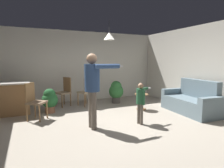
% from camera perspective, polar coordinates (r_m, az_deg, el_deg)
% --- Properties ---
extents(ground, '(7.68, 7.68, 0.00)m').
position_cam_1_polar(ground, '(4.77, 0.43, -12.35)').
color(ground, '#9E9384').
extents(wall_back, '(6.40, 0.10, 2.70)m').
position_cam_1_polar(wall_back, '(7.53, -9.84, 5.23)').
color(wall_back, silver).
rests_on(wall_back, ground).
extents(wall_right, '(0.10, 6.40, 2.70)m').
position_cam_1_polar(wall_right, '(6.52, 26.99, 4.26)').
color(wall_right, silver).
rests_on(wall_right, ground).
extents(couch_floral, '(0.99, 1.86, 1.00)m').
position_cam_1_polar(couch_floral, '(6.29, 22.87, -4.97)').
color(couch_floral, slate).
rests_on(couch_floral, ground).
extents(kitchen_counter, '(1.26, 0.66, 0.95)m').
position_cam_1_polar(kitchen_counter, '(6.32, -29.10, -3.91)').
color(kitchen_counter, olive).
rests_on(kitchen_counter, ground).
extents(side_table_by_couch, '(0.44, 0.44, 0.52)m').
position_cam_1_polar(side_table_by_couch, '(6.20, 8.87, -4.69)').
color(side_table_by_couch, olive).
rests_on(side_table_by_couch, ground).
extents(person_adult, '(0.86, 0.51, 1.75)m').
position_cam_1_polar(person_adult, '(4.36, -5.85, 0.43)').
color(person_adult, '#60564C').
rests_on(person_adult, ground).
extents(person_child, '(0.53, 0.35, 1.04)m').
position_cam_1_polar(person_child, '(4.75, 8.66, -4.43)').
color(person_child, '#60564C').
rests_on(person_child, ground).
extents(dining_chair_by_counter, '(0.57, 0.57, 1.00)m').
position_cam_1_polar(dining_chair_by_counter, '(6.79, -14.11, -1.91)').
color(dining_chair_by_counter, olive).
rests_on(dining_chair_by_counter, ground).
extents(dining_chair_near_wall, '(0.56, 0.56, 1.00)m').
position_cam_1_polar(dining_chair_near_wall, '(6.64, -7.69, -1.96)').
color(dining_chair_near_wall, olive).
rests_on(dining_chair_near_wall, ground).
extents(dining_chair_centre_back, '(0.59, 0.59, 1.00)m').
position_cam_1_polar(dining_chair_centre_back, '(5.46, -22.44, -4.45)').
color(dining_chair_centre_back, olive).
rests_on(dining_chair_centre_back, ground).
extents(potted_plant_corner, '(0.54, 0.54, 0.83)m').
position_cam_1_polar(potted_plant_corner, '(7.05, 1.26, -2.09)').
color(potted_plant_corner, '#4C4742').
rests_on(potted_plant_corner, ground).
extents(potted_plant_by_wall, '(0.48, 0.48, 0.74)m').
position_cam_1_polar(potted_plant_by_wall, '(6.05, -18.29, -4.47)').
color(potted_plant_by_wall, brown).
rests_on(potted_plant_by_wall, ground).
extents(spare_remote_on_table, '(0.12, 0.12, 0.04)m').
position_cam_1_polar(spare_remote_on_table, '(6.16, 8.70, -2.77)').
color(spare_remote_on_table, white).
rests_on(spare_remote_on_table, side_table_by_couch).
extents(ceiling_light_pendant, '(0.32, 0.32, 0.55)m').
position_cam_1_polar(ceiling_light_pendant, '(5.37, -0.88, 14.20)').
color(ceiling_light_pendant, silver).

